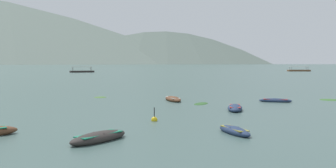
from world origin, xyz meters
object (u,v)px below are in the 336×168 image
at_px(ferry_1, 82,71).
at_px(rowboat_6, 275,101).
at_px(rowboat_5, 173,99).
at_px(mooring_buoy, 154,120).
at_px(rowboat_4, 235,108).
at_px(ferry_0, 299,70).
at_px(rowboat_2, 99,137).
at_px(rowboat_0, 234,131).

bearing_deg(ferry_1, rowboat_6, -70.70).
distance_m(rowboat_5, mooring_buoy, 13.68).
height_order(rowboat_4, ferry_0, ferry_0).
height_order(rowboat_5, rowboat_6, rowboat_5).
xyz_separation_m(rowboat_6, ferry_1, (-41.32, 118.00, 0.30)).
relative_size(ferry_0, ferry_1, 1.01).
xyz_separation_m(rowboat_2, rowboat_6, (15.46, 18.33, -0.04)).
relative_size(rowboat_0, rowboat_2, 0.87).
xyz_separation_m(rowboat_5, ferry_0, (67.17, 132.08, 0.26)).
height_order(rowboat_0, rowboat_2, rowboat_2).
bearing_deg(rowboat_5, ferry_0, 63.04).
relative_size(ferry_1, mooring_buoy, 9.51).
bearing_deg(ferry_1, rowboat_2, -79.26).
height_order(rowboat_0, ferry_0, ferry_0).
distance_m(rowboat_6, ferry_0, 145.25).
distance_m(rowboat_2, ferry_1, 138.76).
bearing_deg(rowboat_6, ferry_1, 109.30).
xyz_separation_m(rowboat_2, mooring_buoy, (2.91, 6.45, -0.09)).
height_order(rowboat_0, ferry_1, ferry_1).
bearing_deg(rowboat_6, ferry_0, 67.01).
xyz_separation_m(rowboat_4, mooring_buoy, (-6.89, -5.46, -0.09)).
relative_size(rowboat_4, mooring_buoy, 3.51).
bearing_deg(rowboat_5, rowboat_2, -104.13).
height_order(rowboat_4, rowboat_5, rowboat_4).
bearing_deg(rowboat_4, ferry_1, 105.99).
bearing_deg(rowboat_0, mooring_buoy, 133.25).
relative_size(rowboat_2, mooring_buoy, 3.35).
relative_size(rowboat_0, rowboat_4, 0.83).
relative_size(rowboat_4, ferry_0, 0.36).
bearing_deg(rowboat_2, mooring_buoy, 65.70).
height_order(rowboat_0, rowboat_6, rowboat_0).
bearing_deg(rowboat_0, ferry_0, 66.69).
height_order(ferry_0, ferry_1, same).
relative_size(ferry_0, mooring_buoy, 9.62).
bearing_deg(ferry_0, mooring_buoy, -115.45).
bearing_deg(rowboat_4, rowboat_2, -129.44).
relative_size(rowboat_6, mooring_buoy, 3.15).
xyz_separation_m(rowboat_5, rowboat_6, (10.44, -1.64, -0.04)).
xyz_separation_m(ferry_1, mooring_buoy, (28.77, -129.88, -0.34)).
bearing_deg(rowboat_5, rowboat_4, -59.35).
height_order(rowboat_0, mooring_buoy, mooring_buoy).
relative_size(rowboat_4, rowboat_6, 1.11).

